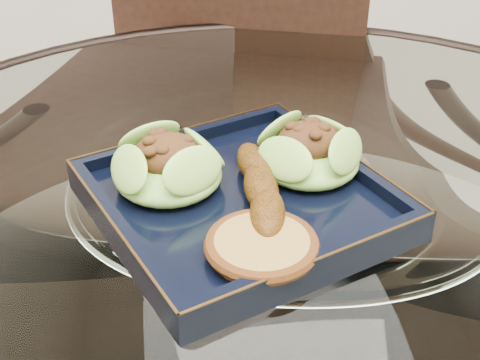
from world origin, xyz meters
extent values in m
cylinder|color=white|center=(0.00, 0.00, 0.76)|extent=(1.10, 1.10, 0.01)
torus|color=black|center=(0.00, 0.00, 0.76)|extent=(1.13, 1.13, 0.02)
cylinder|color=black|center=(0.28, 0.28, 0.38)|extent=(0.04, 0.04, 0.75)
cylinder|color=black|center=(-0.28, 0.28, 0.38)|extent=(0.04, 0.04, 0.75)
cube|color=black|center=(-0.04, 0.36, 0.52)|extent=(0.59, 0.59, 0.04)
cylinder|color=black|center=(-0.16, 0.61, 0.25)|extent=(0.04, 0.04, 0.50)
cylinder|color=black|center=(0.21, 0.48, 0.25)|extent=(0.04, 0.04, 0.50)
cube|color=black|center=(-0.05, 0.00, 0.77)|extent=(0.35, 0.35, 0.02)
ellipsoid|color=#62AA31|center=(-0.11, 0.03, 0.80)|extent=(0.12, 0.12, 0.04)
ellipsoid|color=#6C9F2E|center=(0.03, 0.04, 0.80)|extent=(0.14, 0.14, 0.04)
ellipsoid|color=#683A0B|center=(-0.03, -0.01, 0.80)|extent=(0.04, 0.16, 0.03)
cylinder|color=#A67C37|center=(-0.04, -0.09, 0.79)|extent=(0.10, 0.10, 0.02)
camera|label=1|loc=(-0.12, -0.55, 1.16)|focal=50.00mm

